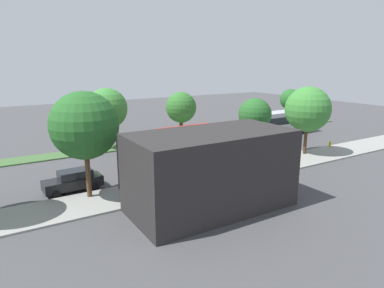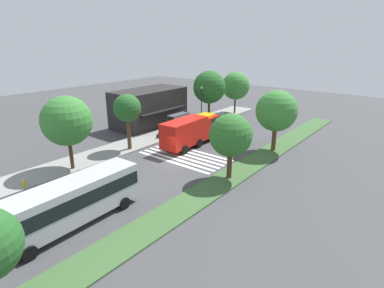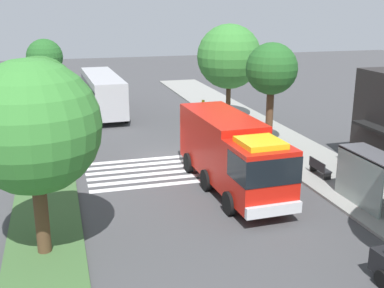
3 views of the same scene
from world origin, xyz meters
name	(u,v)px [view 2 (image 2 of 3)]	position (x,y,z in m)	size (l,w,h in m)	color
ground_plane	(172,162)	(0.00, 0.00, 0.00)	(120.00, 120.00, 0.00)	#424244
sidewalk	(125,146)	(0.00, 8.09, 0.07)	(60.00, 4.54, 0.14)	gray
median_strip	(228,179)	(0.00, -7.32, 0.07)	(60.00, 3.00, 0.14)	#3D6033
crosswalk	(185,156)	(2.16, 0.00, 0.01)	(4.95, 10.47, 0.01)	silver
fire_truck	(192,130)	(6.04, 1.90, 2.04)	(9.77, 3.15, 3.64)	red
parked_car_west	(222,118)	(17.26, 4.62, 0.90)	(4.75, 2.20, 1.76)	black
transit_bus	(70,201)	(-13.84, -2.62, 2.03)	(11.09, 3.12, 3.41)	#B2B2B7
bus_stop_shelter	(180,119)	(9.73, 7.08, 1.89)	(3.50, 1.40, 2.46)	#4C4C51
bench_near_shelter	(162,134)	(5.73, 7.11, 0.59)	(1.60, 0.50, 0.90)	black
street_lamp	(201,103)	(13.99, 6.42, 3.74)	(0.36, 0.36, 6.08)	#2D2D30
storefront_building	(149,108)	(9.46, 13.27, 2.84)	(11.71, 6.66, 5.68)	#282626
sidewalk_tree_far_west	(67,121)	(-8.09, 6.82, 5.25)	(5.07, 5.07, 7.66)	#47301E
sidewalk_tree_west	(127,109)	(-0.27, 6.82, 5.20)	(3.31, 3.31, 6.80)	#513823
sidewalk_tree_east	(209,87)	(16.57, 6.82, 5.79)	(5.16, 5.16, 8.24)	#513823
sidewalk_tree_far_east	(236,86)	(24.73, 6.82, 5.09)	(4.94, 4.94, 7.43)	#47301E
median_tree_west	(231,136)	(0.21, -7.32, 4.44)	(4.12, 4.12, 6.39)	#47301E
median_tree_center	(276,111)	(10.36, -7.32, 5.00)	(4.87, 4.87, 7.33)	#513823
fire_hydrant	(24,183)	(-13.30, 6.32, 0.49)	(0.28, 0.28, 0.70)	gold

